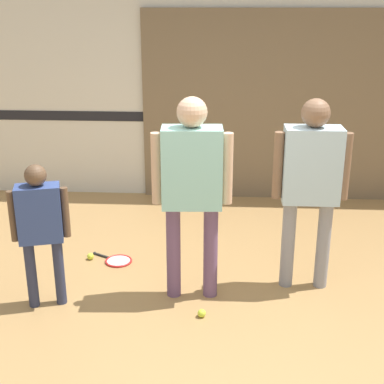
# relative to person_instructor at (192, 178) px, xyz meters

# --- Properties ---
(ground_plane) EXTENTS (16.00, 16.00, 0.00)m
(ground_plane) POSITION_rel_person_instructor_xyz_m (0.18, -0.24, -1.05)
(ground_plane) COLOR #A87F4C
(wall_back) EXTENTS (16.00, 0.07, 3.20)m
(wall_back) POSITION_rel_person_instructor_xyz_m (0.18, 2.58, 0.54)
(wall_back) COLOR silver
(wall_back) RESTS_ON ground_plane
(wall_panel) EXTENTS (3.34, 0.05, 2.32)m
(wall_panel) POSITION_rel_person_instructor_xyz_m (0.91, 2.52, 0.11)
(wall_panel) COLOR #756047
(wall_panel) RESTS_ON ground_plane
(person_instructor) EXTENTS (0.65, 0.29, 1.70)m
(person_instructor) POSITION_rel_person_instructor_xyz_m (0.00, 0.00, 0.00)
(person_instructor) COLOR #6B4C70
(person_instructor) RESTS_ON ground_plane
(person_student_left) EXTENTS (0.45, 0.27, 1.21)m
(person_student_left) POSITION_rel_person_instructor_xyz_m (-1.19, -0.23, -0.30)
(person_student_left) COLOR #2D334C
(person_student_left) RESTS_ON ground_plane
(person_student_right) EXTENTS (0.63, 0.26, 1.66)m
(person_student_right) POSITION_rel_person_instructor_xyz_m (0.97, 0.22, -0.03)
(person_student_right) COLOR gray
(person_student_right) RESTS_ON ground_plane
(racket_spare_on_floor) EXTENTS (0.47, 0.36, 0.03)m
(racket_spare_on_floor) POSITION_rel_person_instructor_xyz_m (-0.77, 0.58, -1.04)
(racket_spare_on_floor) COLOR red
(racket_spare_on_floor) RESTS_ON ground_plane
(tennis_ball_near_instructor) EXTENTS (0.07, 0.07, 0.07)m
(tennis_ball_near_instructor) POSITION_rel_person_instructor_xyz_m (0.10, -0.34, -1.02)
(tennis_ball_near_instructor) COLOR #CCE038
(tennis_ball_near_instructor) RESTS_ON ground_plane
(tennis_ball_by_spare_racket) EXTENTS (0.07, 0.07, 0.07)m
(tennis_ball_by_spare_racket) POSITION_rel_person_instructor_xyz_m (-1.03, 0.61, -1.02)
(tennis_ball_by_spare_racket) COLOR #CCE038
(tennis_ball_by_spare_racket) RESTS_ON ground_plane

